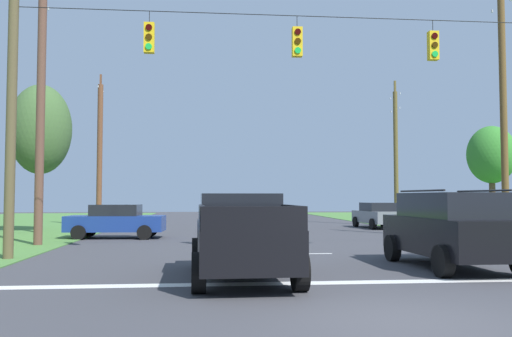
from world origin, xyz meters
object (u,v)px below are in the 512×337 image
Objects in this scene: utility_pole_mid_left at (40,116)px; utility_pole_mid_right at (504,115)px; utility_pole_far_left at (100,153)px; pickup_truck at (241,236)px; distant_car_oncoming at (116,221)px; distant_car_far_parked at (378,215)px; tree_roadside_right at (491,155)px; overhead_signal_span at (304,116)px; tree_roadside_far_right at (40,130)px; distant_car_crossing_white at (483,217)px; utility_pole_far_right at (396,154)px; suv_black at (451,228)px.

utility_pole_mid_right is at bearing 0.92° from utility_pole_mid_left.
utility_pole_mid_left is at bearing -89.49° from utility_pole_far_left.
utility_pole_mid_left is at bearing 128.40° from pickup_truck.
distant_car_oncoming is at bearing 110.99° from pickup_truck.
tree_roadside_right is at bearing -11.56° from distant_car_far_parked.
overhead_signal_span reaches higher than pickup_truck.
tree_roadside_far_right reaches higher than pickup_truck.
distant_car_crossing_white is at bearing 42.07° from overhead_signal_span.
tree_roadside_right is at bearing 20.60° from utility_pole_mid_left.
distant_car_far_parked is at bearing 7.51° from tree_roadside_far_right.
utility_pole_far_left is at bearing 104.98° from distant_car_oncoming.
utility_pole_mid_right is (9.63, 5.05, 0.93)m from overhead_signal_span.
utility_pole_far_right reaches higher than overhead_signal_span.
tree_roadside_far_right is (-25.41, -1.18, 1.07)m from tree_roadside_right.
distant_car_crossing_white is 1.00× the size of distant_car_far_parked.
utility_pole_mid_right reaches higher than distant_car_oncoming.
tree_roadside_right is at bearing 44.49° from overhead_signal_span.
distant_car_far_parked is 0.47× the size of utility_pole_far_right.
utility_pole_far_right is 21.38m from tree_roadside_far_right.
tree_roadside_far_right is at bearing 161.22° from utility_pole_mid_right.
suv_black is at bearing -102.37° from distant_car_far_parked.
tree_roadside_right reaches higher than suv_black.
distant_car_crossing_white is at bearing 46.87° from pickup_truck.
utility_pole_mid_left reaches higher than distant_car_oncoming.
overhead_signal_span is at bearing -61.31° from utility_pole_far_left.
utility_pole_far_left is at bearing 146.94° from utility_pole_mid_right.
distant_car_crossing_white is 5.27m from tree_roadside_right.
distant_car_crossing_white is at bearing -125.95° from tree_roadside_right.
tree_roadside_far_right is (-20.86, -4.64, 0.75)m from utility_pole_far_right.
utility_pole_mid_left is at bearing -179.08° from utility_pole_mid_right.
suv_black is 0.51× the size of utility_pole_far_right.
utility_pole_mid_left is (-20.93, -5.56, 4.24)m from distant_car_crossing_white.
distant_car_crossing_white is at bearing -4.93° from tree_roadside_far_right.
utility_pole_far_left is (-2.52, 9.42, 3.79)m from distant_car_oncoming.
distant_car_crossing_white is at bearing 71.19° from utility_pole_mid_right.
distant_car_oncoming is (-18.52, -2.14, 0.00)m from distant_car_crossing_white.
distant_car_oncoming is at bearing -75.02° from utility_pole_far_left.
utility_pole_mid_left is (-16.76, -10.05, 4.24)m from distant_car_far_parked.
tree_roadside_far_right is at bearing 133.54° from overhead_signal_span.
distant_car_oncoming is at bearing -42.03° from tree_roadside_far_right.
utility_pole_mid_left is at bearing -146.86° from utility_pole_far_right.
pickup_truck is at bearing -131.96° from tree_roadside_right.
tree_roadside_right reaches higher than pickup_truck.
utility_pole_far_left is (-16.87, 2.79, 3.79)m from distant_car_far_parked.
distant_car_far_parked is 0.40× the size of utility_pole_mid_right.
tree_roadside_right is at bearing 2.65° from tree_roadside_far_right.
pickup_truck is at bearing -71.54° from utility_pole_far_left.
utility_pole_far_right reaches higher than distant_car_crossing_white.
utility_pole_far_right is at bearing 61.67° from pickup_truck.
distant_car_crossing_white is (8.10, 13.46, -0.27)m from suv_black.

